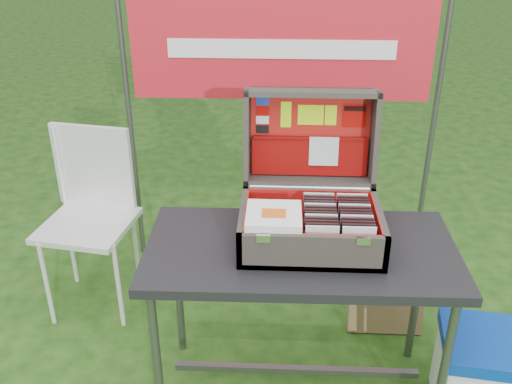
# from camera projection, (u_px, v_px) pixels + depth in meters

# --- Properties ---
(table) EXTENTS (1.24, 0.63, 0.77)m
(table) POSITION_uv_depth(u_px,v_px,m) (298.00, 323.00, 2.43)
(table) COLOR black
(table) RESTS_ON ground
(table_top) EXTENTS (1.24, 0.63, 0.04)m
(table_top) POSITION_uv_depth(u_px,v_px,m) (301.00, 251.00, 2.26)
(table_top) COLOR black
(table_top) RESTS_ON ground
(table_leg_fl) EXTENTS (0.04, 0.04, 0.73)m
(table_leg_fl) POSITION_uv_depth(u_px,v_px,m) (157.00, 364.00, 2.24)
(table_leg_fl) COLOR #59595B
(table_leg_fl) RESTS_ON ground
(table_leg_fr) EXTENTS (0.04, 0.04, 0.73)m
(table_leg_fr) POSITION_uv_depth(u_px,v_px,m) (443.00, 374.00, 2.20)
(table_leg_fr) COLOR #59595B
(table_leg_fr) RESTS_ON ground
(table_leg_bl) EXTENTS (0.04, 0.04, 0.73)m
(table_leg_bl) POSITION_uv_depth(u_px,v_px,m) (178.00, 288.00, 2.68)
(table_leg_bl) COLOR #59595B
(table_leg_bl) RESTS_ON ground
(table_leg_br) EXTENTS (0.04, 0.04, 0.73)m
(table_leg_br) POSITION_uv_depth(u_px,v_px,m) (417.00, 295.00, 2.64)
(table_leg_br) COLOR #59595B
(table_leg_br) RESTS_ON ground
(table_brace) EXTENTS (1.08, 0.03, 0.03)m
(table_brace) POSITION_uv_depth(u_px,v_px,m) (296.00, 370.00, 2.55)
(table_brace) COLOR #59595B
(table_brace) RESTS_ON ground
(suitcase) EXTENTS (0.56, 0.56, 0.53)m
(suitcase) POSITION_uv_depth(u_px,v_px,m) (312.00, 177.00, 2.21)
(suitcase) COLOR #49443C
(suitcase) RESTS_ON table
(suitcase_base_bottom) EXTENTS (0.56, 0.40, 0.02)m
(suitcase_base_bottom) POSITION_uv_depth(u_px,v_px,m) (310.00, 241.00, 2.27)
(suitcase_base_bottom) COLOR #49443C
(suitcase_base_bottom) RESTS_ON table_top
(suitcase_base_wall_front) EXTENTS (0.56, 0.02, 0.15)m
(suitcase_base_wall_front) POSITION_uv_depth(u_px,v_px,m) (312.00, 253.00, 2.08)
(suitcase_base_wall_front) COLOR #49443C
(suitcase_base_wall_front) RESTS_ON table_top
(suitcase_base_wall_back) EXTENTS (0.56, 0.02, 0.15)m
(suitcase_base_wall_back) POSITION_uv_depth(u_px,v_px,m) (309.00, 205.00, 2.41)
(suitcase_base_wall_back) COLOR #49443C
(suitcase_base_wall_back) RESTS_ON table_top
(suitcase_base_wall_left) EXTENTS (0.02, 0.40, 0.15)m
(suitcase_base_wall_left) POSITION_uv_depth(u_px,v_px,m) (243.00, 225.00, 2.26)
(suitcase_base_wall_left) COLOR #49443C
(suitcase_base_wall_left) RESTS_ON table_top
(suitcase_base_wall_right) EXTENTS (0.02, 0.40, 0.15)m
(suitcase_base_wall_right) POSITION_uv_depth(u_px,v_px,m) (379.00, 229.00, 2.23)
(suitcase_base_wall_right) COLOR #49443C
(suitcase_base_wall_right) RESTS_ON table_top
(suitcase_liner_floor) EXTENTS (0.51, 0.35, 0.01)m
(suitcase_liner_floor) POSITION_uv_depth(u_px,v_px,m) (310.00, 238.00, 2.27)
(suitcase_liner_floor) COLOR red
(suitcase_liner_floor) RESTS_ON suitcase_base_bottom
(suitcase_latch_left) EXTENTS (0.05, 0.01, 0.03)m
(suitcase_latch_left) POSITION_uv_depth(u_px,v_px,m) (263.00, 239.00, 2.05)
(suitcase_latch_left) COLOR silver
(suitcase_latch_left) RESTS_ON suitcase_base_wall_front
(suitcase_latch_right) EXTENTS (0.05, 0.01, 0.03)m
(suitcase_latch_right) POSITION_uv_depth(u_px,v_px,m) (363.00, 241.00, 2.03)
(suitcase_latch_right) COLOR silver
(suitcase_latch_right) RESTS_ON suitcase_base_wall_front
(suitcase_hinge) EXTENTS (0.50, 0.02, 0.02)m
(suitcase_hinge) POSITION_uv_depth(u_px,v_px,m) (309.00, 188.00, 2.39)
(suitcase_hinge) COLOR silver
(suitcase_hinge) RESTS_ON suitcase_base_wall_back
(suitcase_lid_back) EXTENTS (0.56, 0.08, 0.40)m
(suitcase_lid_back) POSITION_uv_depth(u_px,v_px,m) (310.00, 134.00, 2.45)
(suitcase_lid_back) COLOR #49443C
(suitcase_lid_back) RESTS_ON suitcase_base_wall_back
(suitcase_lid_rim_far) EXTENTS (0.56, 0.15, 0.04)m
(suitcase_lid_rim_far) POSITION_uv_depth(u_px,v_px,m) (312.00, 93.00, 2.33)
(suitcase_lid_rim_far) COLOR #49443C
(suitcase_lid_rim_far) RESTS_ON suitcase_lid_back
(suitcase_lid_rim_near) EXTENTS (0.56, 0.15, 0.04)m
(suitcase_lid_rim_near) POSITION_uv_depth(u_px,v_px,m) (309.00, 180.00, 2.45)
(suitcase_lid_rim_near) COLOR #49443C
(suitcase_lid_rim_near) RESTS_ON suitcase_lid_back
(suitcase_lid_rim_left) EXTENTS (0.02, 0.20, 0.41)m
(suitcase_lid_rim_left) POSITION_uv_depth(u_px,v_px,m) (247.00, 136.00, 2.41)
(suitcase_lid_rim_left) COLOR #49443C
(suitcase_lid_rim_left) RESTS_ON suitcase_lid_back
(suitcase_lid_rim_right) EXTENTS (0.02, 0.20, 0.41)m
(suitcase_lid_rim_right) POSITION_uv_depth(u_px,v_px,m) (374.00, 138.00, 2.38)
(suitcase_lid_rim_right) COLOR #49443C
(suitcase_lid_rim_right) RESTS_ON suitcase_lid_back
(suitcase_lid_liner) EXTENTS (0.51, 0.06, 0.35)m
(suitcase_lid_liner) POSITION_uv_depth(u_px,v_px,m) (310.00, 135.00, 2.44)
(suitcase_lid_liner) COLOR red
(suitcase_lid_liner) RESTS_ON suitcase_lid_back
(suitcase_liner_wall_front) EXTENTS (0.51, 0.01, 0.13)m
(suitcase_liner_wall_front) POSITION_uv_depth(u_px,v_px,m) (312.00, 249.00, 2.09)
(suitcase_liner_wall_front) COLOR red
(suitcase_liner_wall_front) RESTS_ON suitcase_base_bottom
(suitcase_liner_wall_back) EXTENTS (0.51, 0.01, 0.13)m
(suitcase_liner_wall_back) POSITION_uv_depth(u_px,v_px,m) (309.00, 204.00, 2.39)
(suitcase_liner_wall_back) COLOR red
(suitcase_liner_wall_back) RESTS_ON suitcase_base_bottom
(suitcase_liner_wall_left) EXTENTS (0.01, 0.35, 0.13)m
(suitcase_liner_wall_left) POSITION_uv_depth(u_px,v_px,m) (246.00, 223.00, 2.25)
(suitcase_liner_wall_left) COLOR red
(suitcase_liner_wall_left) RESTS_ON suitcase_base_bottom
(suitcase_liner_wall_right) EXTENTS (0.01, 0.35, 0.13)m
(suitcase_liner_wall_right) POSITION_uv_depth(u_px,v_px,m) (375.00, 226.00, 2.23)
(suitcase_liner_wall_right) COLOR red
(suitcase_liner_wall_right) RESTS_ON suitcase_base_bottom
(suitcase_lid_pocket) EXTENTS (0.49, 0.05, 0.16)m
(suitcase_lid_pocket) POSITION_uv_depth(u_px,v_px,m) (309.00, 157.00, 2.45)
(suitcase_lid_pocket) COLOR #750605
(suitcase_lid_pocket) RESTS_ON suitcase_lid_liner
(suitcase_pocket_edge) EXTENTS (0.48, 0.02, 0.02)m
(suitcase_pocket_edge) POSITION_uv_depth(u_px,v_px,m) (310.00, 139.00, 2.42)
(suitcase_pocket_edge) COLOR #750605
(suitcase_pocket_edge) RESTS_ON suitcase_lid_pocket
(suitcase_pocket_cd) EXTENTS (0.12, 0.03, 0.12)m
(suitcase_pocket_cd) POSITION_uv_depth(u_px,v_px,m) (324.00, 151.00, 2.42)
(suitcase_pocket_cd) COLOR silver
(suitcase_pocket_cd) RESTS_ON suitcase_lid_pocket
(lid_sticker_cc_a) EXTENTS (0.05, 0.01, 0.03)m
(lid_sticker_cc_a) POSITION_uv_depth(u_px,v_px,m) (263.00, 101.00, 2.40)
(lid_sticker_cc_a) COLOR #1933B2
(lid_sticker_cc_a) RESTS_ON suitcase_lid_liner
(lid_sticker_cc_b) EXTENTS (0.05, 0.01, 0.03)m
(lid_sticker_cc_b) POSITION_uv_depth(u_px,v_px,m) (263.00, 111.00, 2.41)
(lid_sticker_cc_b) COLOR #A60400
(lid_sticker_cc_b) RESTS_ON suitcase_lid_liner
(lid_sticker_cc_c) EXTENTS (0.05, 0.01, 0.03)m
(lid_sticker_cc_c) POSITION_uv_depth(u_px,v_px,m) (263.00, 120.00, 2.42)
(lid_sticker_cc_c) COLOR white
(lid_sticker_cc_c) RESTS_ON suitcase_lid_liner
(lid_sticker_cc_d) EXTENTS (0.05, 0.01, 0.03)m
(lid_sticker_cc_d) POSITION_uv_depth(u_px,v_px,m) (262.00, 129.00, 2.44)
(lid_sticker_cc_d) COLOR black
(lid_sticker_cc_d) RESTS_ON suitcase_lid_liner
(lid_card_neon_tall) EXTENTS (0.04, 0.02, 0.11)m
(lid_card_neon_tall) POSITION_uv_depth(u_px,v_px,m) (286.00, 115.00, 2.41)
(lid_card_neon_tall) COLOR #B5EA0B
(lid_card_neon_tall) RESTS_ON suitcase_lid_liner
(lid_card_neon_main) EXTENTS (0.11, 0.02, 0.08)m
(lid_card_neon_main) POSITION_uv_depth(u_px,v_px,m) (311.00, 115.00, 2.41)
(lid_card_neon_main) COLOR #B5EA0B
(lid_card_neon_main) RESTS_ON suitcase_lid_liner
(lid_card_neon_small) EXTENTS (0.05, 0.02, 0.08)m
(lid_card_neon_small) POSITION_uv_depth(u_px,v_px,m) (331.00, 115.00, 2.40)
(lid_card_neon_small) COLOR #B5EA0B
(lid_card_neon_small) RESTS_ON suitcase_lid_liner
(lid_sticker_band) EXTENTS (0.10, 0.02, 0.10)m
(lid_sticker_band) POSITION_uv_depth(u_px,v_px,m) (354.00, 116.00, 2.40)
(lid_sticker_band) COLOR #A60400
(lid_sticker_band) RESTS_ON suitcase_lid_liner
(lid_sticker_band_bar) EXTENTS (0.09, 0.01, 0.02)m
(lid_sticker_band_bar) POSITION_uv_depth(u_px,v_px,m) (355.00, 109.00, 2.39)
(lid_sticker_band_bar) COLOR black
(lid_sticker_band_bar) RESTS_ON suitcase_lid_liner
(cd_left_0) EXTENTS (0.12, 0.01, 0.14)m
(cd_left_0) POSITION_uv_depth(u_px,v_px,m) (322.00, 243.00, 2.10)
(cd_left_0) COLOR silver
(cd_left_0) RESTS_ON suitcase_liner_floor
(cd_left_1) EXTENTS (0.12, 0.01, 0.14)m
(cd_left_1) POSITION_uv_depth(u_px,v_px,m) (321.00, 240.00, 2.12)
(cd_left_1) COLOR black
(cd_left_1) RESTS_ON suitcase_liner_floor
(cd_left_2) EXTENTS (0.12, 0.01, 0.14)m
(cd_left_2) POSITION_uv_depth(u_px,v_px,m) (321.00, 236.00, 2.14)
(cd_left_2) COLOR black
(cd_left_2) RESTS_ON suitcase_liner_floor
(cd_left_3) EXTENTS (0.12, 0.01, 0.14)m
(cd_left_3) POSITION_uv_depth(u_px,v_px,m) (321.00, 233.00, 2.16)
(cd_left_3) COLOR black
(cd_left_3) RESTS_ON suitcase_liner_floor
(cd_left_4) EXTENTS (0.12, 0.01, 0.14)m
(cd_left_4) POSITION_uv_depth(u_px,v_px,m) (320.00, 230.00, 2.18)
(cd_left_4) COLOR silver
(cd_left_4) RESTS_ON suitcase_liner_floor
(cd_left_5) EXTENTS (0.12, 0.01, 0.14)m
(cd_left_5) POSITION_uv_depth(u_px,v_px,m) (320.00, 228.00, 2.19)
(cd_left_5) COLOR black
(cd_left_5) RESTS_ON suitcase_liner_floor
(cd_left_6) EXTENTS (0.12, 0.01, 0.14)m
(cd_left_6) POSITION_uv_depth(u_px,v_px,m) (320.00, 225.00, 2.21)
(cd_left_6) COLOR black
(cd_left_6) RESTS_ON suitcase_liner_floor
(cd_left_7) EXTENTS (0.12, 0.01, 0.14)m
(cd_left_7) POSITION_uv_depth(u_px,v_px,m) (319.00, 222.00, 2.23)
(cd_left_7) COLOR black
(cd_left_7) RESTS_ON suitcase_liner_floor
(cd_left_8) EXTENTS (0.12, 0.01, 0.14)m
(cd_left_8) POSITION_uv_depth(u_px,v_px,m) (319.00, 219.00, 2.25)
(cd_left_8) COLOR silver
(cd_left_8) RESTS_ON suitcase_liner_floor
(cd_left_9) EXTENTS (0.12, 0.01, 0.14)m
(cd_left_9) POSITION_uv_depth(u_px,v_px,m) (319.00, 216.00, 2.27)
(cd_left_9) COLOR black
(cd_left_9) RESTS_ON suitcase_liner_floor
(cd_left_10) EXTENTS (0.12, 0.01, 0.14)m
(cd_left_10) POSITION_uv_depth(u_px,v_px,m) (319.00, 214.00, 2.29)
(cd_left_10) COLOR black
(cd_left_10) RESTS_ON suitcase_liner_floor
(cd_left_11) EXTENTS (0.12, 0.01, 0.14)m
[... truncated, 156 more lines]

